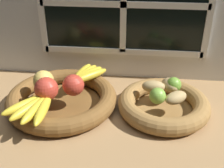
{
  "coord_description": "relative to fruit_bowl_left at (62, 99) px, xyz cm",
  "views": [
    {
      "loc": [
        6.61,
        -77.94,
        57.14
      ],
      "look_at": [
        -1.9,
        3.97,
        9.98
      ],
      "focal_mm": 44.98,
      "sensor_mm": 36.0,
      "label": 1
    }
  ],
  "objects": [
    {
      "name": "fruit_bowl_left",
      "position": [
        0.0,
        0.0,
        0.0
      ],
      "size": [
        39.12,
        39.12,
        5.98
      ],
      "color": "brown",
      "rests_on": "ground_plane"
    },
    {
      "name": "potato_back",
      "position": [
        37.97,
        4.57,
        5.39
      ],
      "size": [
        8.04,
        9.07,
        4.42
      ],
      "primitive_type": "ellipsoid",
      "rotation": [
        0.0,
        0.0,
        2.0
      ],
      "color": "tan",
      "rests_on": "fruit_bowl_right"
    },
    {
      "name": "apple_golden_left",
      "position": [
        -6.11,
        0.47,
        6.83
      ],
      "size": [
        7.32,
        7.32,
        7.32
      ],
      "primitive_type": "sphere",
      "color": "#DBB756",
      "rests_on": "fruit_bowl_left"
    },
    {
      "name": "apple_red_front",
      "position": [
        -3.23,
        -5.42,
        7.14
      ],
      "size": [
        7.92,
        7.92,
        7.92
      ],
      "primitive_type": "sphere",
      "color": "#B73828",
      "rests_on": "fruit_bowl_left"
    },
    {
      "name": "lime_near",
      "position": [
        33.21,
        -4.03,
        5.9
      ],
      "size": [
        5.44,
        5.44,
        5.44
      ],
      "primitive_type": "sphere",
      "color": "#7AAD3D",
      "rests_on": "fruit_bowl_right"
    },
    {
      "name": "back_wall",
      "position": [
        19.84,
        25.8,
        25.08
      ],
      "size": [
        140.0,
        4.6,
        55.0
      ],
      "color": "silver",
      "rests_on": "ground_plane"
    },
    {
      "name": "lime_far",
      "position": [
        39.02,
        4.03,
        5.84
      ],
      "size": [
        5.33,
        5.33,
        5.33
      ],
      "primitive_type": "sphere",
      "color": "#6B9E33",
      "rests_on": "fruit_bowl_right"
    },
    {
      "name": "fruit_bowl_right",
      "position": [
        35.89,
        0.0,
        0.01
      ],
      "size": [
        31.54,
        31.54,
        5.98
      ],
      "color": "olive",
      "rests_on": "ground_plane"
    },
    {
      "name": "potato_oblong",
      "position": [
        32.15,
        2.91,
        5.31
      ],
      "size": [
        8.1,
        4.49,
        4.27
      ],
      "primitive_type": "ellipsoid",
      "rotation": [
        0.0,
        0.0,
        6.28
      ],
      "color": "tan",
      "rests_on": "fruit_bowl_right"
    },
    {
      "name": "apple_red_right",
      "position": [
        4.94,
        -1.61,
        6.88
      ],
      "size": [
        7.42,
        7.42,
        7.42
      ],
      "primitive_type": "sphere",
      "color": "#B73828",
      "rests_on": "fruit_bowl_left"
    },
    {
      "name": "ground_plane",
      "position": [
        19.84,
        -3.97,
        -4.3
      ],
      "size": [
        140.0,
        90.0,
        3.0
      ],
      "primitive_type": "cube",
      "color": "#9E774C"
    },
    {
      "name": "banana_bunch_front",
      "position": [
        -5.04,
        -12.41,
        4.77
      ],
      "size": [
        14.73,
        18.44,
        3.2
      ],
      "color": "gold",
      "rests_on": "fruit_bowl_left"
    },
    {
      "name": "banana_bunch_back",
      "position": [
        6.82,
        10.53,
        4.73
      ],
      "size": [
        13.32,
        16.74,
        3.12
      ],
      "color": "gold",
      "rests_on": "fruit_bowl_left"
    },
    {
      "name": "potato_small",
      "position": [
        39.21,
        -3.32,
        5.2
      ],
      "size": [
        9.42,
        8.89,
        4.04
      ],
      "primitive_type": "ellipsoid",
      "rotation": [
        0.0,
        0.0,
        0.68
      ],
      "color": "tan",
      "rests_on": "fruit_bowl_right"
    }
  ]
}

